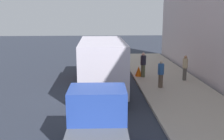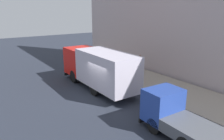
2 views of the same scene
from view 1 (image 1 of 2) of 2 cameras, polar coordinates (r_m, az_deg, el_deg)
name	(u,v)px [view 1 (image 1 of 2)]	position (r m, az deg, el deg)	size (l,w,h in m)	color
ground	(91,99)	(14.64, -4.61, -6.23)	(80.00, 80.00, 0.00)	#272C38
sidewalk	(183,96)	(15.39, 15.16, -5.43)	(4.37, 30.00, 0.14)	#A6998A
large_utility_truck	(102,61)	(16.03, -2.20, 1.98)	(2.46, 8.37, 3.14)	red
small_flatbed_truck	(97,133)	(8.41, -3.29, -13.54)	(2.08, 4.73, 2.17)	#24419B
pedestrian_walking	(185,67)	(18.44, 15.53, 0.59)	(0.36, 0.36, 1.70)	#4F4944
pedestrian_standing	(161,73)	(16.33, 10.54, -0.71)	(0.37, 0.37, 1.69)	brown
pedestrian_third	(143,64)	(18.79, 6.78, 1.26)	(0.50, 0.50, 1.76)	#51563B
traffic_cone_orange	(139,71)	(19.13, 5.80, -0.23)	(0.51, 0.51, 0.73)	orange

